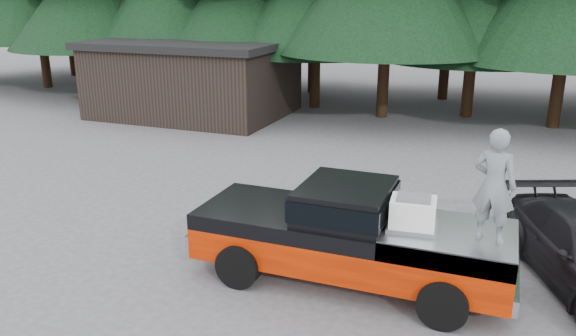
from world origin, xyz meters
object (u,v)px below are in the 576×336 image
(pickup_truck, at_px, (349,248))
(utility_building, at_px, (195,77))
(man_on_bed, at_px, (494,186))
(air_compressor, at_px, (413,214))

(pickup_truck, height_order, utility_building, utility_building)
(man_on_bed, xyz_separation_m, utility_building, (-13.07, 12.71, -0.62))
(utility_building, bearing_deg, air_compressor, -47.07)
(air_compressor, distance_m, man_on_bed, 1.45)
(air_compressor, bearing_deg, man_on_bed, -6.89)
(air_compressor, height_order, man_on_bed, man_on_bed)
(pickup_truck, height_order, man_on_bed, man_on_bed)
(air_compressor, bearing_deg, pickup_truck, 166.09)
(utility_building, bearing_deg, pickup_truck, -49.62)
(man_on_bed, bearing_deg, air_compressor, 13.76)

